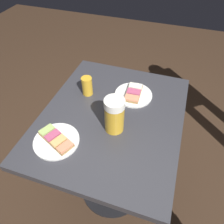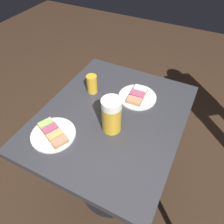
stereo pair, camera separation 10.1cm
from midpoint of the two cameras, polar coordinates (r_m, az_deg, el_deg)
ground_plane at (r=1.67m, az=1.84°, el=-19.43°), size 6.00×6.00×0.00m
cafe_table at (r=1.16m, az=2.52°, el=-6.79°), size 0.66×0.81×0.76m
plate_near at (r=1.13m, az=9.35°, el=4.06°), size 0.20×0.20×0.03m
plate_far at (r=0.96m, az=-12.54°, el=-5.83°), size 0.20×0.20×0.03m
beer_mug at (r=0.91m, az=3.16°, el=-0.86°), size 0.09×0.14×0.17m
beer_glass_small at (r=1.13m, az=-2.80°, el=7.37°), size 0.06×0.06×0.10m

